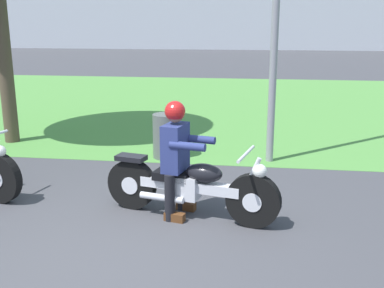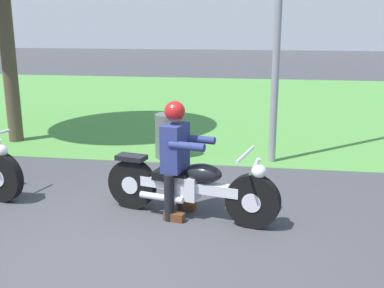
{
  "view_description": "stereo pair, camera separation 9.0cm",
  "coord_description": "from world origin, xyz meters",
  "views": [
    {
      "loc": [
        1.42,
        -4.07,
        2.27
      ],
      "look_at": [
        0.68,
        1.27,
        0.85
      ],
      "focal_mm": 43.67,
      "sensor_mm": 36.0,
      "label": 1
    },
    {
      "loc": [
        1.51,
        -4.06,
        2.27
      ],
      "look_at": [
        0.68,
        1.27,
        0.85
      ],
      "focal_mm": 43.67,
      "sensor_mm": 36.0,
      "label": 2
    }
  ],
  "objects": [
    {
      "name": "trash_can",
      "position": [
        -0.06,
        3.52,
        0.38
      ],
      "size": [
        0.47,
        0.47,
        0.76
      ],
      "primitive_type": "cylinder",
      "color": "#595E5B",
      "rests_on": "ground"
    },
    {
      "name": "rider_lead",
      "position": [
        0.53,
        1.11,
        0.81
      ],
      "size": [
        0.62,
        0.55,
        1.39
      ],
      "rotation": [
        0.0,
        0.0,
        -0.23
      ],
      "color": "black",
      "rests_on": "ground"
    },
    {
      "name": "grass_verge",
      "position": [
        0.0,
        9.17,
        0.0
      ],
      "size": [
        60.0,
        12.0,
        0.01
      ],
      "primitive_type": "cube",
      "color": "#549342",
      "rests_on": "ground"
    },
    {
      "name": "ground",
      "position": [
        0.0,
        0.0,
        0.0
      ],
      "size": [
        120.0,
        120.0,
        0.0
      ],
      "primitive_type": "plane",
      "color": "#424247"
    },
    {
      "name": "motorcycle_lead",
      "position": [
        0.69,
        1.06,
        0.39
      ],
      "size": [
        2.14,
        0.79,
        0.87
      ],
      "rotation": [
        0.0,
        0.0,
        -0.23
      ],
      "color": "black",
      "rests_on": "ground"
    }
  ]
}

